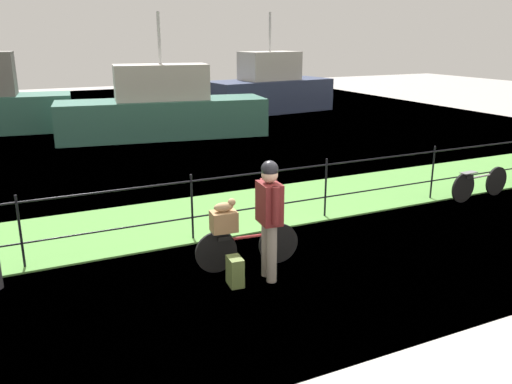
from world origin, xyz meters
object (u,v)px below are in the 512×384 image
object	(u,v)px
wooden_crate	(224,221)
terrier_dog	(225,206)
moored_boat_near	(163,111)
moored_boat_mid	(269,90)
backpack_on_paving	(235,271)
cyclist_person	(269,210)
bicycle_main	(247,247)
bicycle_parked	(479,183)

from	to	relation	value
wooden_crate	terrier_dog	bearing A→B (deg)	-5.65
terrier_dog	moored_boat_near	size ratio (longest dim) A/B	0.05
wooden_crate	moored_boat_mid	bearing A→B (deg)	60.52
terrier_dog	backpack_on_paving	xyz separation A→B (m)	(-0.07, -0.48, -0.77)
backpack_on_paving	moored_boat_near	xyz separation A→B (m)	(2.21, 10.92, 0.67)
wooden_crate	cyclist_person	size ratio (longest dim) A/B	0.21
bicycle_main	cyclist_person	bearing A→B (deg)	-75.01
moored_boat_mid	backpack_on_paving	bearing A→B (deg)	-118.80
bicycle_main	terrier_dog	size ratio (longest dim) A/B	4.85
wooden_crate	bicycle_parked	bearing A→B (deg)	8.75
bicycle_main	backpack_on_paving	xyz separation A→B (m)	(-0.38, -0.45, -0.12)
terrier_dog	moored_boat_mid	distance (m)	16.32
bicycle_parked	backpack_on_paving	bearing A→B (deg)	-166.94
moored_boat_mid	bicycle_parked	bearing A→B (deg)	-98.51
moored_boat_mid	terrier_dog	bearing A→B (deg)	-119.40
bicycle_parked	bicycle_main	bearing A→B (deg)	-170.43
wooden_crate	bicycle_parked	size ratio (longest dim) A/B	0.22
backpack_on_paving	bicycle_parked	bearing A→B (deg)	108.27
wooden_crate	terrier_dog	size ratio (longest dim) A/B	1.11
bicycle_main	cyclist_person	distance (m)	0.83
terrier_dog	backpack_on_paving	distance (m)	0.91
cyclist_person	backpack_on_paving	distance (m)	0.95
terrier_dog	moored_boat_near	xyz separation A→B (m)	(2.14, 10.44, -0.10)
wooden_crate	bicycle_parked	world-z (taller)	wooden_crate
bicycle_parked	wooden_crate	bearing A→B (deg)	-171.25
bicycle_parked	terrier_dog	bearing A→B (deg)	-171.20
bicycle_main	moored_boat_near	xyz separation A→B (m)	(1.83, 10.47, 0.55)
bicycle_main	wooden_crate	size ratio (longest dim) A/B	4.35
terrier_dog	bicycle_main	bearing A→B (deg)	-5.65
bicycle_main	terrier_dog	world-z (taller)	terrier_dog
terrier_dog	backpack_on_paving	bearing A→B (deg)	-98.38
terrier_dog	backpack_on_paving	world-z (taller)	terrier_dog
backpack_on_paving	bicycle_main	bearing A→B (deg)	144.97
terrier_dog	bicycle_parked	size ratio (longest dim) A/B	0.20
wooden_crate	terrier_dog	distance (m)	0.22
bicycle_main	moored_boat_mid	xyz separation A→B (m)	(7.70, 14.25, 0.63)
cyclist_person	moored_boat_near	world-z (taller)	moored_boat_near
backpack_on_paving	cyclist_person	bearing A→B (deg)	93.55
bicycle_main	wooden_crate	bearing A→B (deg)	174.35
backpack_on_paving	bicycle_parked	xyz separation A→B (m)	(6.09, 1.41, 0.13)
cyclist_person	moored_boat_near	size ratio (longest dim) A/B	0.24
moored_boat_near	moored_boat_mid	xyz separation A→B (m)	(5.87, 3.78, 0.08)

